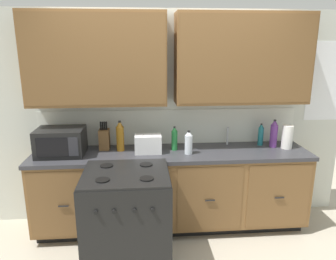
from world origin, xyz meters
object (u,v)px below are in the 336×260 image
stove_range (127,221)px  bottle_green (174,139)px  knife_block (104,139)px  paper_towel_roll (287,137)px  toaster (148,144)px  bottle_teal (261,135)px  bottle_clear (189,143)px  bottle_amber (120,136)px  microwave (61,142)px  bottle_violet (274,134)px

stove_range → bottle_green: 1.02m
knife_block → paper_towel_roll: 2.01m
toaster → bottle_teal: bearing=7.1°
bottle_green → bottle_teal: bearing=5.4°
paper_towel_roll → bottle_teal: size_ratio=1.03×
toaster → bottle_teal: (1.28, 0.16, 0.03)m
toaster → bottle_clear: size_ratio=1.12×
paper_towel_roll → bottle_amber: bearing=177.8°
microwave → bottle_amber: bearing=8.2°
stove_range → knife_block: 0.99m
paper_towel_roll → microwave: bearing=-179.6°
paper_towel_roll → bottle_clear: bearing=-175.2°
bottle_violet → bottle_green: bearing=-179.2°
bottle_amber → bottle_violet: bearing=-0.3°
paper_towel_roll → bottle_clear: (-1.11, -0.09, -0.01)m
stove_range → microwave: size_ratio=1.98×
toaster → bottle_clear: bottle_clear is taller
microwave → bottle_violet: bearing=2.0°
stove_range → bottle_clear: size_ratio=3.79×
bottle_teal → bottle_amber: bearing=-177.4°
knife_block → bottle_clear: bearing=-14.6°
microwave → toaster: size_ratio=1.71×
stove_range → bottle_violet: (1.61, 0.71, 0.58)m
microwave → bottle_clear: microwave is taller
knife_block → bottle_green: bearing=-6.9°
toaster → bottle_teal: 1.30m
paper_towel_roll → bottle_amber: (-1.83, 0.07, 0.03)m
stove_range → microwave: microwave is taller
toaster → bottle_amber: bearing=163.2°
knife_block → paper_towel_roll: size_ratio=1.19×
knife_block → bottle_clear: (0.90, -0.23, 0.01)m
toaster → bottle_green: 0.30m
stove_range → bottle_teal: (1.49, 0.79, 0.55)m
stove_range → toaster: (0.21, 0.63, 0.53)m
bottle_violet → bottle_clear: bottle_violet is taller
bottle_green → knife_block: bearing=173.1°
bottle_green → bottle_teal: size_ratio=1.04×
stove_range → bottle_clear: (0.63, 0.55, 0.55)m
toaster → bottle_green: bottle_green is taller
stove_range → knife_block: (-0.26, 0.79, 0.55)m
stove_range → knife_block: knife_block is taller
microwave → paper_towel_roll: bearing=0.4°
paper_towel_roll → bottle_green: bearing=177.8°
paper_towel_roll → bottle_amber: size_ratio=0.79×
microwave → knife_block: size_ratio=1.55×
knife_block → bottle_green: size_ratio=1.18×
microwave → bottle_amber: size_ratio=1.45×
stove_range → paper_towel_roll: bearing=20.3°
knife_block → paper_towel_roll: (2.01, -0.14, 0.01)m
paper_towel_roll → bottle_teal: 0.29m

